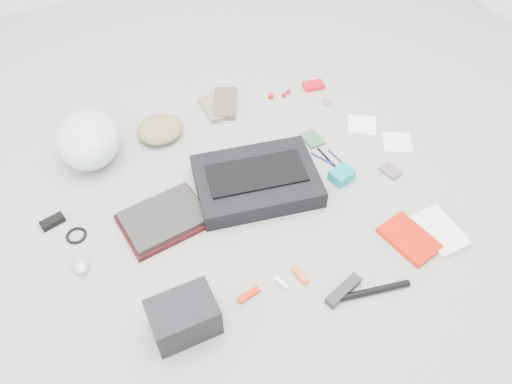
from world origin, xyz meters
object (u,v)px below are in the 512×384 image
camera_bag (184,317)px  messenger_bag (257,181)px  bike_helmet (89,139)px  book_red (409,239)px  accordion_wallet (342,175)px  laptop (164,217)px

camera_bag → messenger_bag: bearing=43.9°
bike_helmet → book_red: bearing=-30.3°
book_red → accordion_wallet: size_ratio=2.28×
laptop → accordion_wallet: accordion_wallet is taller
messenger_bag → accordion_wallet: (0.34, -0.13, -0.02)m
accordion_wallet → messenger_bag: bearing=148.9°
messenger_bag → book_red: 0.65m
laptop → book_red: 0.97m
bike_helmet → laptop: bearing=-57.1°
laptop → bike_helmet: 0.53m
camera_bag → book_red: camera_bag is taller
book_red → accordion_wallet: (-0.05, 0.39, 0.01)m
messenger_bag → bike_helmet: bike_helmet is taller
laptop → messenger_bag: bearing=-5.9°
book_red → laptop: bearing=137.8°
bike_helmet → accordion_wallet: bearing=-18.3°
bike_helmet → camera_bag: 0.96m
messenger_bag → accordion_wallet: messenger_bag is taller
messenger_bag → laptop: 0.41m
messenger_bag → camera_bag: camera_bag is taller
camera_bag → accordion_wallet: 0.92m
messenger_bag → camera_bag: (-0.51, -0.44, 0.03)m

